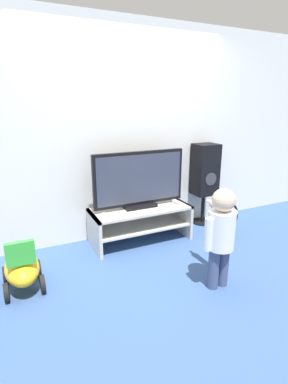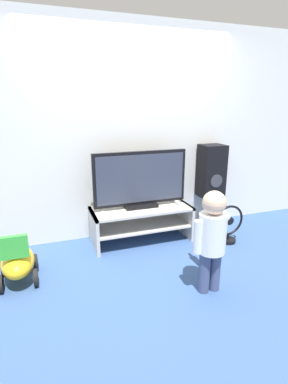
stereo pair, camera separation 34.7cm
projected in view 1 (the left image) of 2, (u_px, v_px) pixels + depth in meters
The scene contains 11 objects.
ground_plane at pixel (150, 249), 3.53m from camera, with size 16.00×16.00×0.00m, color #38568C.
wall_back at pixel (129, 133), 3.68m from camera, with size 10.00×0.06×2.60m.
tv_stand at pixel (140, 219), 3.67m from camera, with size 1.21×0.51×0.44m.
television at pixel (139, 180), 3.56m from camera, with size 1.14×0.20×0.68m.
game_console at pixel (177, 203), 3.75m from camera, with size 0.05×0.17×0.04m.
remote_primary at pixel (107, 215), 3.37m from camera, with size 0.10×0.13×0.03m.
remote_secondary at pixel (140, 213), 3.42m from camera, with size 0.06×0.13×0.03m.
child at pixel (221, 230), 2.68m from camera, with size 0.36×0.53×0.95m.
speaker_tower at pixel (205, 172), 4.10m from camera, with size 0.31×0.29×1.13m.
floor_fan at pixel (225, 222), 3.76m from camera, with size 0.39×0.20×0.48m.
ride_on_toy at pixel (22, 268), 2.74m from camera, with size 0.34×0.55×0.53m.
Camera 1 is at (-1.44, -2.85, 1.66)m, focal length 28.00 mm.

